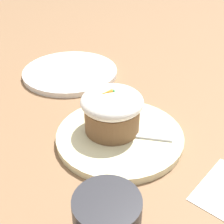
{
  "coord_description": "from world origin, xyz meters",
  "views": [
    {
      "loc": [
        0.2,
        0.39,
        0.35
      ],
      "look_at": [
        0.01,
        -0.02,
        0.05
      ],
      "focal_mm": 50.0,
      "sensor_mm": 36.0,
      "label": 1
    }
  ],
  "objects": [
    {
      "name": "side_plate",
      "position": [
        -0.0,
        -0.28,
        0.01
      ],
      "size": [
        0.23,
        0.23,
        0.01
      ],
      "color": "white",
      "rests_on": "ground_plane"
    },
    {
      "name": "spoon",
      "position": [
        -0.01,
        0.01,
        0.02
      ],
      "size": [
        0.11,
        0.09,
        0.01
      ],
      "color": "silver",
      "rests_on": "dessert_plate"
    },
    {
      "name": "ground_plane",
      "position": [
        0.0,
        0.0,
        0.0
      ],
      "size": [
        4.0,
        4.0,
        0.0
      ],
      "primitive_type": "plane",
      "color": "#846042"
    },
    {
      "name": "dessert_plate",
      "position": [
        0.0,
        0.0,
        0.01
      ],
      "size": [
        0.23,
        0.23,
        0.01
      ],
      "color": "beige",
      "rests_on": "ground_plane"
    },
    {
      "name": "carrot_cake",
      "position": [
        0.01,
        -0.02,
        0.06
      ],
      "size": [
        0.11,
        0.11,
        0.08
      ],
      "color": "brown",
      "rests_on": "dessert_plate"
    }
  ]
}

